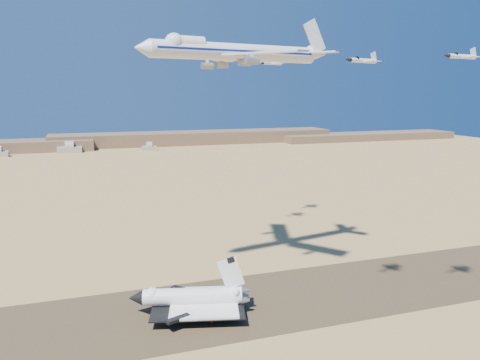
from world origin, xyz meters
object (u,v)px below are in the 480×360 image
object	(u,v)px
crew_b	(212,321)
crew_a	(218,315)
chase_jet_d	(250,62)
chase_jet_e	(272,63)
carrier_747	(232,52)
crew_c	(226,319)
shuttle	(192,298)
chase_jet_b	(461,56)
chase_jet_a	(362,60)

from	to	relation	value
crew_b	crew_a	bearing A→B (deg)	-44.20
chase_jet_d	chase_jet_e	distance (m)	24.69
carrier_747	crew_c	xyz separation A→B (m)	(-13.28, -35.09, -90.36)
crew_c	chase_jet_d	world-z (taller)	chase_jet_d
shuttle	chase_jet_b	distance (m)	116.89
crew_b	crew_c	bearing A→B (deg)	-87.84
carrier_747	crew_a	bearing A→B (deg)	-125.75
carrier_747	chase_jet_e	distance (m)	76.97
chase_jet_a	chase_jet_e	world-z (taller)	chase_jet_e
shuttle	chase_jet_b	world-z (taller)	chase_jet_b
crew_a	chase_jet_b	bearing A→B (deg)	-136.07
crew_b	chase_jet_d	world-z (taller)	chase_jet_d
chase_jet_a	shuttle	bearing A→B (deg)	137.73
chase_jet_e	carrier_747	bearing A→B (deg)	-142.64
crew_c	chase_jet_e	bearing A→B (deg)	-80.98
chase_jet_b	chase_jet_d	size ratio (longest dim) A/B	0.98
chase_jet_d	shuttle	bearing A→B (deg)	-139.57
chase_jet_d	chase_jet_e	world-z (taller)	chase_jet_e
crew_b	crew_c	distance (m)	5.16
carrier_747	crew_b	bearing A→B (deg)	-127.67
crew_c	chase_jet_e	world-z (taller)	chase_jet_e
shuttle	crew_a	xyz separation A→B (m)	(7.93, -5.94, -4.66)
carrier_747	crew_c	bearing A→B (deg)	-121.07
crew_a	shuttle	bearing A→B (deg)	28.38
shuttle	carrier_747	xyz separation A→B (m)	(22.96, 25.71, 85.75)
chase_jet_b	chase_jet_e	distance (m)	123.24
carrier_747	chase_jet_b	distance (m)	80.09
carrier_747	chase_jet_b	xyz separation A→B (m)	(54.32, -58.68, -4.48)
chase_jet_a	crew_a	bearing A→B (deg)	140.69
carrier_747	chase_jet_b	bearing A→B (deg)	-57.56
crew_b	chase_jet_b	world-z (taller)	chase_jet_b
chase_jet_b	carrier_747	bearing A→B (deg)	123.41
carrier_747	crew_a	size ratio (longest dim) A/B	52.35
crew_b	carrier_747	bearing A→B (deg)	-31.21
shuttle	chase_jet_d	xyz separation A→B (m)	(47.53, 73.08, 85.50)
crew_a	chase_jet_e	size ratio (longest dim) A/B	0.10
crew_c	shuttle	bearing A→B (deg)	-5.51
crew_c	chase_jet_a	world-z (taller)	chase_jet_a
chase_jet_d	chase_jet_e	xyz separation A→B (m)	(18.29, 16.57, 0.45)
chase_jet_b	crew_b	bearing A→B (deg)	153.04
crew_b	chase_jet_e	distance (m)	147.85
chase_jet_b	crew_c	bearing A→B (deg)	151.38
carrier_747	crew_b	world-z (taller)	carrier_747
crew_b	chase_jet_b	size ratio (longest dim) A/B	0.12
shuttle	chase_jet_d	bearing A→B (deg)	71.46
crew_b	chase_jet_d	xyz separation A→B (m)	(42.98, 83.00, 90.05)
crew_a	chase_jet_b	distance (m)	113.68
carrier_747	chase_jet_b	world-z (taller)	carrier_747
crew_b	chase_jet_e	world-z (taller)	chase_jet_e
carrier_747	chase_jet_a	bearing A→B (deg)	-70.37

